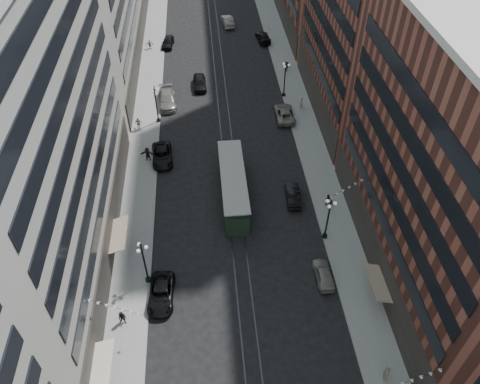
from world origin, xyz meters
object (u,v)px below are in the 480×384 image
object	(u,v)px
lamppost_se_mid	(285,78)
car_4	(324,274)
pedestrian_5	(148,154)
car_11	(284,113)
car_12	(263,37)
pedestrian_8	(301,103)
lamppost_se_far	(328,218)
pedestrian_7	(327,200)
car_14	(228,21)
pedestrian_2	(122,318)
car_9	(168,42)
car_2	(161,294)
pedestrian_extra_1	(150,44)
lamppost_sw_far	(144,262)
car_8	(167,99)
pedestrian_4	(386,373)
lamppost_sw_mid	(156,103)
pedestrian_9	(287,67)
pedestrian_6	(139,123)
car_13	(200,83)
car_7	(162,155)
streetcar	(233,187)
car_10	(293,195)

from	to	relation	value
lamppost_se_mid	car_4	bearing A→B (deg)	-92.26
pedestrian_5	car_11	bearing A→B (deg)	34.75
car_12	pedestrian_8	distance (m)	22.21
lamppost_se_far	pedestrian_7	size ratio (longest dim) A/B	3.54
car_14	pedestrian_2	bearing A→B (deg)	71.05
lamppost_se_mid	car_9	xyz separation A→B (m)	(-17.60, 17.86, -2.34)
car_2	pedestrian_extra_1	world-z (taller)	pedestrian_extra_1
lamppost_sw_far	car_8	xyz separation A→B (m)	(1.13, 31.39, -2.23)
pedestrian_4	pedestrian_5	world-z (taller)	pedestrian_4
lamppost_sw_mid	pedestrian_4	world-z (taller)	lamppost_sw_mid
pedestrian_9	pedestrian_5	bearing A→B (deg)	-137.59
pedestrian_6	pedestrian_extra_1	xyz separation A→B (m)	(0.29, 23.65, -0.17)
car_14	pedestrian_5	world-z (taller)	pedestrian_5
lamppost_se_mid	pedestrian_4	distance (m)	43.67
car_14	lamppost_se_far	bearing A→B (deg)	90.64
car_13	pedestrian_extra_1	distance (m)	15.62
pedestrian_2	car_14	xyz separation A→B (m)	(13.76, 61.90, -0.13)
pedestrian_9	lamppost_se_mid	bearing A→B (deg)	-104.82
lamppost_sw_far	lamppost_se_mid	size ratio (longest dim) A/B	1.00
pedestrian_8	pedestrian_6	bearing A→B (deg)	-32.62
lamppost_sw_mid	lamppost_se_mid	distance (m)	19.07
lamppost_sw_far	car_12	size ratio (longest dim) A/B	1.09
lamppost_sw_far	car_11	xyz separation A→B (m)	(17.60, 26.42, -2.33)
pedestrian_2	car_12	world-z (taller)	pedestrian_2
car_14	pedestrian_6	size ratio (longest dim) A/B	2.76
car_8	lamppost_se_far	bearing A→B (deg)	-62.92
lamppost_se_mid	car_14	xyz separation A→B (m)	(-6.60, 25.37, -2.26)
car_9	car_8	bearing A→B (deg)	-81.30
pedestrian_6	pedestrian_7	xyz separation A→B (m)	(22.24, -16.60, -0.14)
car_8	pedestrian_5	bearing A→B (deg)	-104.48
car_8	car_13	size ratio (longest dim) A/B	1.25
lamppost_se_mid	pedestrian_9	xyz separation A→B (m)	(1.63, 7.19, -2.17)
lamppost_sw_mid	pedestrian_6	bearing A→B (deg)	-146.49
pedestrian_6	pedestrian_9	xyz separation A→B (m)	(22.57, 13.87, -0.15)
pedestrian_4	car_2	bearing A→B (deg)	81.82
pedestrian_2	car_9	distance (m)	54.46
pedestrian_7	car_7	bearing A→B (deg)	-12.46
streetcar	car_2	bearing A→B (deg)	-120.65
lamppost_se_mid	pedestrian_8	size ratio (longest dim) A/B	2.86
car_2	car_4	distance (m)	15.74
lamppost_se_far	car_2	xyz separation A→B (m)	(-17.02, -6.09, -2.39)
lamppost_sw_far	lamppost_sw_mid	world-z (taller)	same
car_12	car_13	world-z (taller)	car_13
pedestrian_4	car_10	xyz separation A→B (m)	(-3.94, 21.61, -0.38)
car_12	lamppost_sw_far	bearing A→B (deg)	65.38
car_8	car_13	bearing A→B (deg)	36.45
lamppost_sw_mid	lamppost_se_mid	world-z (taller)	same
lamppost_sw_far	lamppost_se_mid	xyz separation A→B (m)	(18.40, 32.00, 0.00)
car_2	pedestrian_8	world-z (taller)	pedestrian_8
car_7	pedestrian_extra_1	size ratio (longest dim) A/B	3.50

